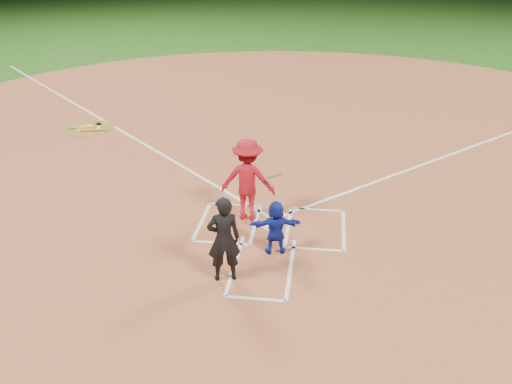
# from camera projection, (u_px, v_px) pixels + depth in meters

# --- Properties ---
(ground) EXTENTS (120.00, 120.00, 0.00)m
(ground) POSITION_uv_depth(u_px,v_px,m) (272.00, 226.00, 12.71)
(ground) COLOR #1E5014
(ground) RESTS_ON ground
(home_plate_dirt) EXTENTS (28.00, 28.00, 0.01)m
(home_plate_dirt) POSITION_uv_depth(u_px,v_px,m) (291.00, 137.00, 18.10)
(home_plate_dirt) COLOR #995132
(home_plate_dirt) RESTS_ON ground
(home_plate) EXTENTS (0.60, 0.60, 0.02)m
(home_plate) POSITION_uv_depth(u_px,v_px,m) (272.00, 225.00, 12.70)
(home_plate) COLOR silver
(home_plate) RESTS_ON home_plate_dirt
(on_deck_circle) EXTENTS (1.70, 1.70, 0.01)m
(on_deck_circle) POSITION_uv_depth(u_px,v_px,m) (88.00, 128.00, 18.88)
(on_deck_circle) COLOR brown
(on_deck_circle) RESTS_ON home_plate_dirt
(on_deck_logo) EXTENTS (0.80, 0.80, 0.00)m
(on_deck_logo) POSITION_uv_depth(u_px,v_px,m) (88.00, 128.00, 18.88)
(on_deck_logo) COLOR yellow
(on_deck_logo) RESTS_ON on_deck_circle
(on_deck_bat_a) EXTENTS (0.32, 0.82, 0.06)m
(on_deck_bat_a) POSITION_uv_depth(u_px,v_px,m) (95.00, 125.00, 19.07)
(on_deck_bat_a) COLOR #925C35
(on_deck_bat_a) RESTS_ON on_deck_circle
(on_deck_bat_b) EXTENTS (0.83, 0.28, 0.06)m
(on_deck_bat_b) POSITION_uv_depth(u_px,v_px,m) (81.00, 128.00, 18.80)
(on_deck_bat_b) COLOR olive
(on_deck_bat_b) RESTS_ON on_deck_circle
(on_deck_bat_c) EXTENTS (0.83, 0.25, 0.06)m
(on_deck_bat_c) POSITION_uv_depth(u_px,v_px,m) (93.00, 130.00, 18.56)
(on_deck_bat_c) COLOR olive
(on_deck_bat_c) RESTS_ON on_deck_circle
(bat_weight_donut) EXTENTS (0.19, 0.19, 0.05)m
(bat_weight_donut) POSITION_uv_depth(u_px,v_px,m) (99.00, 124.00, 19.21)
(bat_weight_donut) COLOR black
(bat_weight_donut) RESTS_ON on_deck_circle
(catcher) EXTENTS (1.10, 0.55, 1.14)m
(catcher) POSITION_uv_depth(u_px,v_px,m) (276.00, 227.00, 11.43)
(catcher) COLOR #1426A4
(catcher) RESTS_ON home_plate_dirt
(umpire) EXTENTS (0.71, 0.57, 1.69)m
(umpire) POSITION_uv_depth(u_px,v_px,m) (224.00, 239.00, 10.43)
(umpire) COLOR black
(umpire) RESTS_ON home_plate_dirt
(chalk_markings) EXTENTS (28.35, 17.32, 0.01)m
(chalk_markings) POSITION_uv_depth(u_px,v_px,m) (290.00, 144.00, 17.46)
(chalk_markings) COLOR white
(chalk_markings) RESTS_ON home_plate_dirt
(batter_at_plate) EXTENTS (1.38, 0.94, 1.89)m
(batter_at_plate) POSITION_uv_depth(u_px,v_px,m) (248.00, 180.00, 12.66)
(batter_at_plate) COLOR #A6121F
(batter_at_plate) RESTS_ON home_plate_dirt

